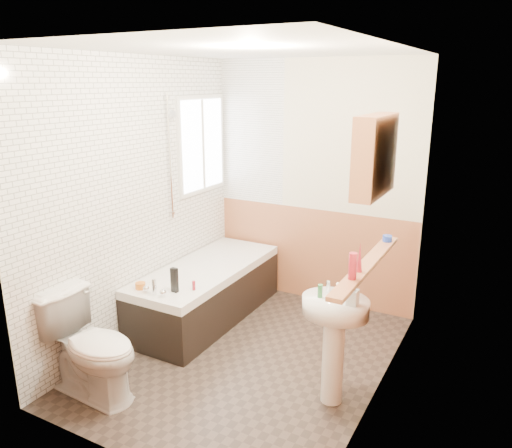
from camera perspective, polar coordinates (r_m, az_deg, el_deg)
The scene contains 26 objects.
floor at distance 4.43m, azimuth -0.96°, elevation -14.93°, with size 2.80×2.80×0.00m, color #2F2621.
ceiling at distance 3.80m, azimuth -1.14°, elevation 19.35°, with size 2.80×2.80×0.00m, color white.
wall_back at distance 5.18m, azimuth 6.69°, elevation 4.47°, with size 2.20×0.02×2.50m, color beige.
wall_front at distance 2.86m, azimuth -15.18°, elevation -5.71°, with size 2.20×0.02×2.50m, color beige.
wall_left at distance 4.57m, azimuth -13.26°, elevation 2.59°, with size 0.02×2.80×2.50m, color beige.
wall_right at distance 3.54m, azimuth 14.78°, elevation -1.41°, with size 0.02×2.80×2.50m, color beige.
wainscot_right at distance 3.84m, azimuth 13.64°, elevation -12.12°, with size 0.01×2.80×1.00m, color #B5704A.
wainscot_front at distance 3.22m, azimuth -13.88°, elevation -18.08°, with size 2.20×0.01×1.00m, color #B5704A.
wainscot_back at distance 5.36m, azimuth 6.35°, elevation -3.45°, with size 2.20×0.01×1.00m, color #B5704A.
tile_cladding_left at distance 4.56m, azimuth -13.05°, elevation 2.56°, with size 0.01×2.80×2.50m, color white.
tile_return_back at distance 5.39m, azimuth -0.51°, elevation 10.41°, with size 0.75×0.01×1.50m, color white.
window at distance 5.21m, azimuth -6.16°, elevation 9.02°, with size 0.03×0.79×0.99m.
bathtub at distance 5.00m, azimuth -5.66°, elevation -7.58°, with size 0.70×1.74×0.68m.
shower_riser at distance 4.74m, azimuth -9.75°, elevation 8.74°, with size 0.10×0.08×1.17m.
toilet at distance 3.98m, azimuth -18.31°, elevation -13.17°, with size 0.45×0.80×0.79m, color white.
sink at distance 3.66m, azimuth 8.95°, elevation -11.73°, with size 0.48×0.39×0.93m.
pine_shelf at distance 3.41m, azimuth 12.59°, elevation -4.55°, with size 0.10×1.29×0.03m, color #B5704A.
medicine_cabinet at distance 3.35m, azimuth 13.39°, elevation 7.62°, with size 0.15×0.58×0.52m.
foam_can at distance 3.09m, azimuth 10.99°, elevation -4.74°, with size 0.05×0.05×0.17m, color maroon.
green_bottle at distance 3.20m, azimuth 11.76°, elevation -3.74°, with size 0.04×0.04×0.19m, color maroon.
black_jar at distance 3.87m, azimuth 14.77°, elevation -1.61°, with size 0.07×0.07×0.05m, color #19339E.
soap_bottle at distance 3.46m, azimuth 10.97°, elevation -8.49°, with size 0.07×0.16×0.08m, color silver.
clear_bottle at distance 3.54m, azimuth 7.34°, elevation -7.61°, with size 0.03×0.03×0.10m, color #388447.
blue_gel at distance 4.33m, azimuth -9.31°, elevation -6.34°, with size 0.06×0.04×0.22m, color black.
cream_jar at distance 4.48m, azimuth -13.07°, elevation -6.89°, with size 0.09×0.09×0.06m, color orange.
orange_bottle at distance 4.36m, azimuth -7.13°, elevation -6.99°, with size 0.03×0.03×0.08m, color maroon.
Camera 1 is at (1.88, -3.30, 2.28)m, focal length 35.00 mm.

